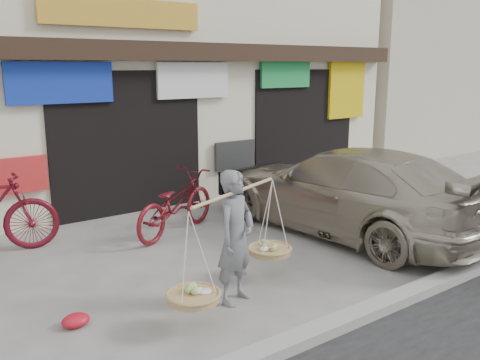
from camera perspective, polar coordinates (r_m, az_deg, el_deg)
ground at (r=7.22m, az=-0.58°, el=-9.97°), size 70.00×70.00×0.00m
kerb at (r=5.82m, az=11.23°, el=-15.41°), size 70.00×0.25×0.12m
shophouse_block at (r=12.49m, az=-18.41°, el=15.14°), size 14.00×6.32×7.00m
neighbor_east at (r=21.34m, az=19.19°, el=13.14°), size 12.00×7.00×6.40m
street_vendor at (r=6.04m, az=-0.48°, el=-7.02°), size 2.09×1.17×1.61m
bike_2 at (r=8.60m, az=-7.25°, el=-2.62°), size 2.10×1.47×1.05m
suv at (r=8.78m, az=11.76°, el=-1.12°), size 2.46×5.15×1.45m
red_bag at (r=6.01m, az=-17.96°, el=-14.76°), size 0.31×0.25×0.14m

